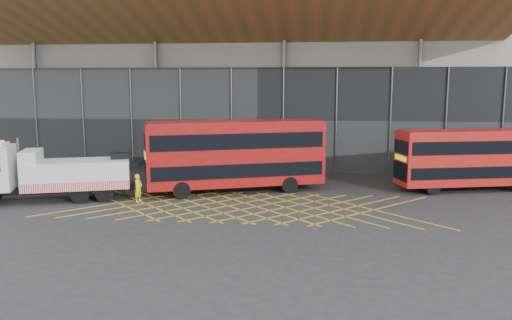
# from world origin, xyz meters

# --- Properties ---
(ground_plane) EXTENTS (120.00, 120.00, 0.00)m
(ground_plane) POSITION_xyz_m (0.00, 0.00, 0.00)
(ground_plane) COLOR #252628
(road_markings) EXTENTS (21.56, 7.16, 0.01)m
(road_markings) POSITION_xyz_m (2.40, 0.00, 0.01)
(road_markings) COLOR gold
(road_markings) RESTS_ON ground_plane
(construction_building) EXTENTS (55.00, 23.97, 18.00)m
(construction_building) POSITION_xyz_m (1.92, 18.40, 8.98)
(construction_building) COLOR gray
(construction_building) RESTS_ON ground_plane
(recovery_truck) EXTENTS (10.27, 5.22, 3.63)m
(recovery_truck) POSITION_xyz_m (-9.09, -0.00, 1.68)
(recovery_truck) COLOR black
(recovery_truck) RESTS_ON ground_plane
(bus_towed) EXTENTS (11.22, 6.26, 4.50)m
(bus_towed) POSITION_xyz_m (1.45, 3.68, 2.50)
(bus_towed) COLOR maroon
(bus_towed) RESTS_ON ground_plane
(bus_second) EXTENTS (9.77, 4.46, 3.88)m
(bus_second) POSITION_xyz_m (16.34, 5.84, 2.15)
(bus_second) COLOR #AD140F
(bus_second) RESTS_ON ground_plane
(worker) EXTENTS (0.52, 0.67, 1.63)m
(worker) POSITION_xyz_m (-3.72, 0.39, 0.81)
(worker) COLOR yellow
(worker) RESTS_ON ground_plane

